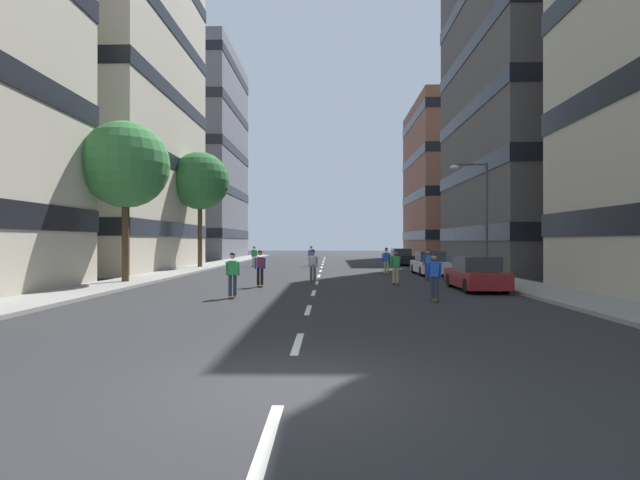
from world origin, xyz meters
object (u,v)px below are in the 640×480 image
at_px(streetlamp_right, 480,207).
at_px(skater_0, 233,273).
at_px(street_tree_far, 200,181).
at_px(skater_5, 313,264).
at_px(skater_7, 395,265).
at_px(skater_2, 260,266).
at_px(skater_1, 311,255).
at_px(street_tree_mid, 126,165).
at_px(parked_car_far, 430,264).
at_px(parked_car_near, 476,275).
at_px(skater_6, 386,260).
at_px(parked_car_mid, 401,257).
at_px(skater_4, 434,274).
at_px(skater_8, 428,263).
at_px(skater_3, 254,255).

bearing_deg(streetlamp_right, skater_0, -144.50).
distance_m(street_tree_far, skater_5, 17.66).
relative_size(street_tree_far, skater_7, 5.21).
relative_size(street_tree_far, skater_2, 5.21).
relative_size(streetlamp_right, skater_1, 3.65).
height_order(street_tree_mid, skater_5, street_tree_mid).
bearing_deg(skater_5, skater_7, -9.10).
bearing_deg(streetlamp_right, parked_car_far, 113.89).
xyz_separation_m(parked_car_near, parked_car_far, (0.00, 9.94, 0.00)).
bearing_deg(street_tree_far, skater_6, -25.89).
distance_m(parked_car_far, streetlamp_right, 5.87).
bearing_deg(parked_car_mid, street_tree_mid, -130.61).
xyz_separation_m(streetlamp_right, skater_1, (-10.12, 14.56, -3.12)).
distance_m(street_tree_far, skater_7, 20.72).
distance_m(skater_4, skater_5, 8.64).
bearing_deg(street_tree_mid, skater_8, 8.10).
xyz_separation_m(skater_3, skater_6, (10.24, -9.53, 0.00)).
relative_size(skater_2, skater_8, 1.00).
distance_m(parked_car_mid, parked_car_far, 12.72).
distance_m(street_tree_mid, skater_1, 20.18).
xyz_separation_m(parked_car_far, street_tree_mid, (-17.06, -7.18, 5.41)).
bearing_deg(street_tree_far, skater_2, -65.27).
xyz_separation_m(parked_car_far, skater_6, (-2.84, 0.00, 0.29)).
xyz_separation_m(skater_7, skater_8, (2.12, 2.37, 0.03)).
xyz_separation_m(street_tree_far, streetlamp_right, (18.99, -11.26, -2.92)).
relative_size(street_tree_mid, skater_5, 4.62).
bearing_deg(skater_4, street_tree_mid, 155.12).
relative_size(parked_car_near, skater_7, 2.47).
bearing_deg(street_tree_mid, street_tree_far, 90.00).
height_order(parked_car_mid, street_tree_mid, street_tree_mid).
distance_m(streetlamp_right, skater_6, 7.19).
xyz_separation_m(parked_car_near, skater_2, (-9.91, 1.31, 0.32)).
relative_size(skater_0, skater_6, 1.00).
distance_m(street_tree_mid, skater_2, 8.90).
relative_size(street_tree_far, skater_5, 5.21).
bearing_deg(skater_0, skater_6, 60.25).
relative_size(parked_car_mid, street_tree_mid, 0.54).
height_order(skater_3, skater_4, same).
bearing_deg(streetlamp_right, parked_car_mid, 96.45).
height_order(skater_4, skater_6, same).
height_order(streetlamp_right, skater_3, streetlamp_right).
height_order(skater_2, skater_7, same).
xyz_separation_m(skater_5, skater_8, (6.33, 1.70, 0.00)).
xyz_separation_m(skater_2, skater_4, (7.20, -5.22, -0.03)).
distance_m(street_tree_far, skater_6, 16.94).
distance_m(parked_car_near, streetlamp_right, 6.83).
xyz_separation_m(parked_car_mid, street_tree_mid, (-17.06, -19.90, 5.41)).
xyz_separation_m(street_tree_far, skater_2, (7.15, -15.53, -6.04)).
relative_size(street_tree_far, skater_0, 5.21).
bearing_deg(skater_1, skater_5, -87.45).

